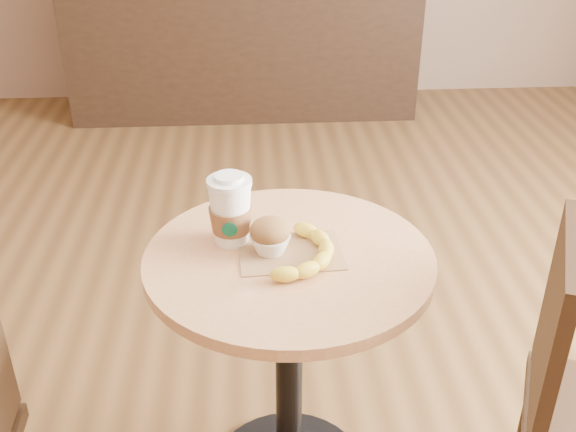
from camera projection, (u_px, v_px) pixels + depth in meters
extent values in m
cylinder|color=black|center=(289.00, 376.00, 1.75)|extent=(0.07, 0.07, 0.72)
cylinder|color=tan|center=(289.00, 260.00, 1.57)|extent=(0.68, 0.68, 0.03)
cylinder|color=black|center=(524.00, 431.00, 1.78)|extent=(0.04, 0.04, 0.45)
cube|color=black|center=(553.00, 327.00, 1.42)|extent=(0.18, 0.36, 0.42)
cube|color=black|center=(244.00, 35.00, 4.36)|extent=(2.20, 0.60, 1.00)
cube|color=#966E48|center=(290.00, 252.00, 1.57)|extent=(0.25, 0.19, 0.00)
cylinder|color=white|center=(229.00, 182.00, 1.54)|extent=(0.11, 0.11, 0.01)
cylinder|color=white|center=(229.00, 177.00, 1.54)|extent=(0.07, 0.07, 0.01)
cylinder|color=#07482C|center=(230.00, 230.00, 1.54)|extent=(0.04, 0.00, 0.04)
ellipsoid|color=brown|center=(270.00, 231.00, 1.55)|extent=(0.09, 0.09, 0.06)
ellipsoid|color=beige|center=(270.00, 223.00, 1.54)|extent=(0.03, 0.03, 0.02)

